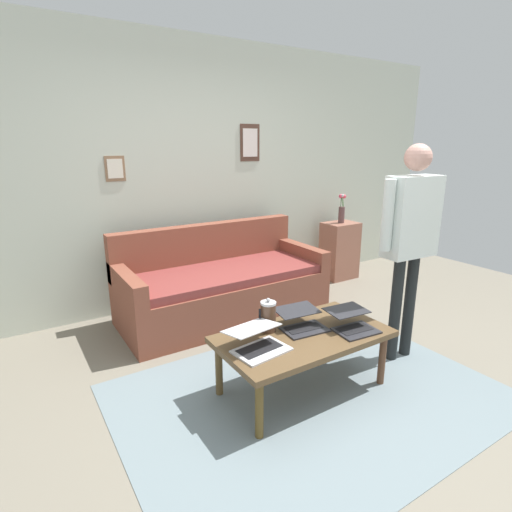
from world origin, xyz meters
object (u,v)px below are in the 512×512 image
object	(u,v)px
couch	(222,286)
laptop_left	(302,322)
laptop_center	(258,342)
flower_vase	(342,211)
french_press	(268,316)
coffee_table	(303,340)
side_shelf	(339,250)
person_standing	(411,227)
laptop_right	(352,323)

from	to	relation	value
couch	laptop_left	bearing A→B (deg)	86.59
laptop_center	flower_vase	xyz separation A→B (m)	(-2.32, -1.70, 0.39)
couch	laptop_center	distance (m)	1.54
laptop_left	french_press	xyz separation A→B (m)	(0.22, -0.09, 0.07)
french_press	coffee_table	bearing A→B (deg)	136.75
couch	side_shelf	xyz separation A→B (m)	(-1.82, -0.26, 0.05)
laptop_center	coffee_table	bearing A→B (deg)	-178.19
coffee_table	person_standing	bearing A→B (deg)	176.31
side_shelf	flower_vase	size ratio (longest dim) A/B	1.99
french_press	flower_vase	distance (m)	2.63
coffee_table	french_press	bearing A→B (deg)	-43.25
laptop_left	laptop_center	distance (m)	0.43
side_shelf	laptop_left	bearing A→B (deg)	40.29
laptop_left	person_standing	size ratio (longest dim) A/B	0.20
coffee_table	laptop_right	size ratio (longest dim) A/B	3.39
person_standing	coffee_table	bearing A→B (deg)	-3.69
laptop_center	french_press	size ratio (longest dim) A/B	1.53
flower_vase	side_shelf	bearing A→B (deg)	-144.67
coffee_table	flower_vase	bearing A→B (deg)	-139.07
side_shelf	person_standing	distance (m)	2.13
laptop_right	person_standing	xyz separation A→B (m)	(-0.62, -0.07, 0.60)
laptop_left	side_shelf	world-z (taller)	side_shelf
laptop_center	laptop_right	size ratio (longest dim) A/B	1.07
coffee_table	flower_vase	world-z (taller)	flower_vase
couch	flower_vase	size ratio (longest dim) A/B	5.54
laptop_center	french_press	world-z (taller)	french_press
laptop_center	flower_vase	bearing A→B (deg)	-143.81
person_standing	french_press	bearing A→B (deg)	-11.47
laptop_center	side_shelf	bearing A→B (deg)	-143.81
flower_vase	person_standing	bearing A→B (deg)	60.29
couch	french_press	xyz separation A→B (m)	(0.30, 1.26, 0.23)
laptop_left	side_shelf	size ratio (longest dim) A/B	0.47
laptop_center	side_shelf	xyz separation A→B (m)	(-2.32, -1.70, -0.11)
laptop_left	laptop_center	world-z (taller)	laptop_center
french_press	couch	bearing A→B (deg)	-103.52
french_press	side_shelf	distance (m)	2.62
laptop_right	side_shelf	size ratio (longest dim) A/B	0.49
couch	laptop_right	distance (m)	1.58
coffee_table	laptop_center	xyz separation A→B (m)	(0.38, 0.01, 0.09)
person_standing	laptop_right	bearing A→B (deg)	6.06
laptop_left	side_shelf	xyz separation A→B (m)	(-1.90, -1.61, -0.11)
couch	laptop_right	bearing A→B (deg)	97.47
couch	flower_vase	world-z (taller)	flower_vase
flower_vase	laptop_right	bearing A→B (deg)	48.33
laptop_right	laptop_center	bearing A→B (deg)	-9.20
coffee_table	flower_vase	size ratio (longest dim) A/B	3.28
laptop_center	laptop_right	bearing A→B (deg)	170.80
laptop_right	flower_vase	size ratio (longest dim) A/B	0.97
laptop_left	french_press	world-z (taller)	french_press
couch	laptop_center	size ratio (longest dim) A/B	5.34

